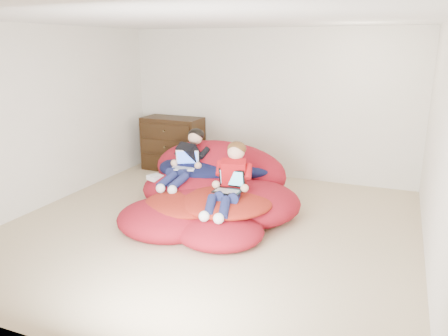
{
  "coord_description": "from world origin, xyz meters",
  "views": [
    {
      "loc": [
        2.09,
        -4.67,
        2.22
      ],
      "look_at": [
        0.07,
        0.33,
        0.7
      ],
      "focal_mm": 35.0,
      "sensor_mm": 36.0,
      "label": 1
    }
  ],
  "objects_px": {
    "older_boy": "(188,158)",
    "laptop_black": "(229,185)",
    "beanbag_pile": "(212,192)",
    "laptop_white": "(185,164)",
    "dresser": "(173,144)",
    "younger_boy": "(230,178)"
  },
  "relations": [
    {
      "from": "older_boy",
      "to": "laptop_white",
      "type": "xyz_separation_m",
      "value": [
        -0.0,
        -0.08,
        -0.06
      ]
    },
    {
      "from": "older_boy",
      "to": "laptop_black",
      "type": "distance_m",
      "value": 1.06
    },
    {
      "from": "beanbag_pile",
      "to": "older_boy",
      "type": "distance_m",
      "value": 0.6
    },
    {
      "from": "older_boy",
      "to": "laptop_black",
      "type": "relative_size",
      "value": 3.23
    },
    {
      "from": "laptop_white",
      "to": "laptop_black",
      "type": "xyz_separation_m",
      "value": [
        0.87,
        -0.52,
        -0.06
      ]
    },
    {
      "from": "older_boy",
      "to": "dresser",
      "type": "bearing_deg",
      "value": 124.96
    },
    {
      "from": "older_boy",
      "to": "laptop_white",
      "type": "bearing_deg",
      "value": -90.0
    },
    {
      "from": "dresser",
      "to": "laptop_black",
      "type": "distance_m",
      "value": 2.91
    },
    {
      "from": "laptop_white",
      "to": "dresser",
      "type": "bearing_deg",
      "value": 123.61
    },
    {
      "from": "laptop_white",
      "to": "laptop_black",
      "type": "relative_size",
      "value": 1.1
    },
    {
      "from": "beanbag_pile",
      "to": "laptop_white",
      "type": "bearing_deg",
      "value": 175.5
    },
    {
      "from": "dresser",
      "to": "laptop_white",
      "type": "distance_m",
      "value": 1.97
    },
    {
      "from": "beanbag_pile",
      "to": "laptop_white",
      "type": "distance_m",
      "value": 0.55
    },
    {
      "from": "dresser",
      "to": "laptop_white",
      "type": "xyz_separation_m",
      "value": [
        1.08,
        -1.63,
        0.14
      ]
    },
    {
      "from": "younger_boy",
      "to": "laptop_white",
      "type": "height_order",
      "value": "younger_boy"
    },
    {
      "from": "laptop_white",
      "to": "older_boy",
      "type": "bearing_deg",
      "value": 90.0
    },
    {
      "from": "younger_boy",
      "to": "laptop_white",
      "type": "bearing_deg",
      "value": 150.33
    },
    {
      "from": "dresser",
      "to": "laptop_black",
      "type": "relative_size",
      "value": 3.21
    },
    {
      "from": "beanbag_pile",
      "to": "older_boy",
      "type": "xyz_separation_m",
      "value": [
        -0.42,
        0.11,
        0.41
      ]
    },
    {
      "from": "beanbag_pile",
      "to": "laptop_white",
      "type": "xyz_separation_m",
      "value": [
        -0.42,
        0.03,
        0.35
      ]
    },
    {
      "from": "older_boy",
      "to": "laptop_black",
      "type": "height_order",
      "value": "older_boy"
    },
    {
      "from": "younger_boy",
      "to": "laptop_black",
      "type": "relative_size",
      "value": 2.92
    }
  ]
}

